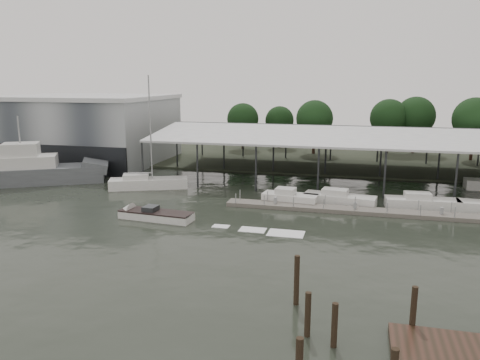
# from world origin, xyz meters

# --- Properties ---
(ground) EXTENTS (200.00, 200.00, 0.00)m
(ground) POSITION_xyz_m (0.00, 0.00, 0.00)
(ground) COLOR #252B22
(ground) RESTS_ON ground
(land_strip_far) EXTENTS (140.00, 30.00, 0.30)m
(land_strip_far) POSITION_xyz_m (0.00, 42.00, 0.10)
(land_strip_far) COLOR #33392A
(land_strip_far) RESTS_ON ground
(land_strip_west) EXTENTS (20.00, 40.00, 0.30)m
(land_strip_west) POSITION_xyz_m (-40.00, 30.00, 0.10)
(land_strip_west) COLOR #33392A
(land_strip_west) RESTS_ON ground
(storage_warehouse) EXTENTS (24.50, 20.50, 10.50)m
(storage_warehouse) POSITION_xyz_m (-28.00, 29.94, 5.29)
(storage_warehouse) COLOR #9CA2A6
(storage_warehouse) RESTS_ON ground
(covered_boat_shed) EXTENTS (58.24, 24.00, 6.96)m
(covered_boat_shed) POSITION_xyz_m (17.00, 28.00, 6.13)
(covered_boat_shed) COLOR white
(covered_boat_shed) RESTS_ON ground
(trawler_dock) EXTENTS (3.00, 18.00, 0.50)m
(trawler_dock) POSITION_xyz_m (-30.00, 14.00, 0.25)
(trawler_dock) COLOR #69665D
(trawler_dock) RESTS_ON ground
(floating_dock) EXTENTS (28.00, 2.00, 1.40)m
(floating_dock) POSITION_xyz_m (15.00, 10.00, 0.20)
(floating_dock) COLOR #69665D
(floating_dock) RESTS_ON ground
(grey_trawler) EXTENTS (17.86, 12.46, 8.84)m
(grey_trawler) POSITION_xyz_m (-25.73, 13.58, 1.58)
(grey_trawler) COLOR #5B5F64
(grey_trawler) RESTS_ON ground
(white_sailboat) EXTENTS (9.58, 5.89, 13.62)m
(white_sailboat) POSITION_xyz_m (-10.56, 14.66, 0.66)
(white_sailboat) COLOR white
(white_sailboat) RESTS_ON ground
(speedboat_underway) EXTENTS (18.81, 3.76, 2.00)m
(speedboat_underway) POSITION_xyz_m (-4.78, 2.99, 0.39)
(speedboat_underway) COLOR white
(speedboat_underway) RESTS_ON ground
(moored_cruiser_0) EXTENTS (5.98, 2.81, 1.70)m
(moored_cruiser_0) POSITION_xyz_m (7.19, 11.83, 0.61)
(moored_cruiser_0) COLOR white
(moored_cruiser_0) RESTS_ON ground
(moored_cruiser_1) EXTENTS (7.71, 3.34, 1.70)m
(moored_cruiser_1) POSITION_xyz_m (12.31, 12.70, 0.61)
(moored_cruiser_1) COLOR white
(moored_cruiser_1) RESTS_ON ground
(moored_cruiser_2) EXTENTS (7.42, 2.71, 1.70)m
(moored_cruiser_2) POSITION_xyz_m (20.57, 13.16, 0.61)
(moored_cruiser_2) COLOR white
(moored_cruiser_2) RESTS_ON ground
(mooring_pilings) EXTENTS (6.60, 8.81, 3.63)m
(mooring_pilings) POSITION_xyz_m (13.50, -15.12, 1.05)
(mooring_pilings) COLOR #302518
(mooring_pilings) RESTS_ON ground
(horizon_tree_line) EXTENTS (67.49, 12.37, 10.22)m
(horizon_tree_line) POSITION_xyz_m (22.51, 47.74, 6.11)
(horizon_tree_line) COLOR black
(horizon_tree_line) RESTS_ON ground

